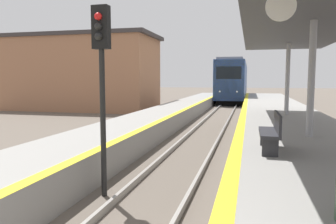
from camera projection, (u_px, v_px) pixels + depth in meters
The scene contains 5 objects.
train at pixel (234, 81), 40.21m from camera, with size 2.89×20.76×4.66m.
signal_near at pixel (102, 64), 6.94m from camera, with size 0.36×0.31×4.10m.
station_canopy at pixel (314, 18), 9.47m from camera, with size 4.11×19.24×3.62m.
bench at pixel (272, 131), 7.81m from camera, with size 0.44×1.55×0.92m.
station_building at pixel (80, 73), 27.79m from camera, with size 13.22×5.96×6.21m.
Camera 1 is at (1.94, -1.67, 2.57)m, focal length 35.00 mm.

